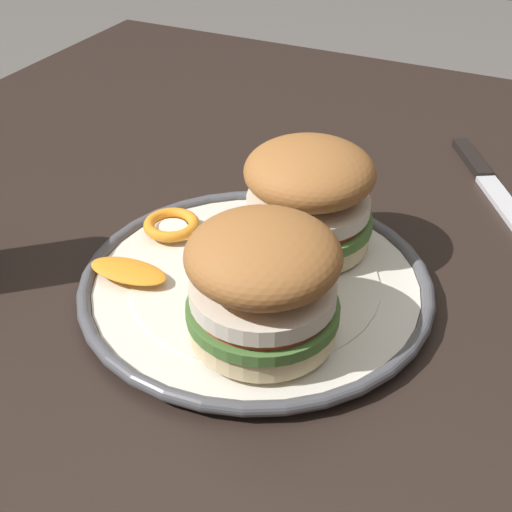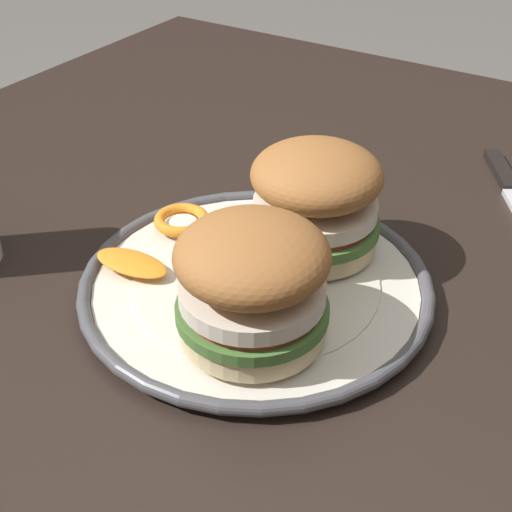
{
  "view_description": "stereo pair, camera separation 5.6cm",
  "coord_description": "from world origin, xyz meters",
  "px_view_note": "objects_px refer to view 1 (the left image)",
  "views": [
    {
      "loc": [
        -0.44,
        -0.24,
        1.14
      ],
      "look_at": [
        0.01,
        -0.03,
        0.79
      ],
      "focal_mm": 49.74,
      "sensor_mm": 36.0,
      "label": 1
    },
    {
      "loc": [
        -0.41,
        -0.29,
        1.14
      ],
      "look_at": [
        0.01,
        -0.03,
        0.79
      ],
      "focal_mm": 49.74,
      "sensor_mm": 36.0,
      "label": 2
    }
  ],
  "objects_px": {
    "dinner_plate": "(256,284)",
    "dining_table": "(226,365)",
    "sandwich_half_left": "(309,195)",
    "sandwich_half_right": "(263,281)",
    "table_knife": "(486,180)"
  },
  "relations": [
    {
      "from": "dining_table",
      "to": "sandwich_half_left",
      "type": "height_order",
      "value": "sandwich_half_left"
    },
    {
      "from": "sandwich_half_left",
      "to": "table_knife",
      "type": "bearing_deg",
      "value": -29.44
    },
    {
      "from": "dinner_plate",
      "to": "sandwich_half_left",
      "type": "bearing_deg",
      "value": -14.43
    },
    {
      "from": "dining_table",
      "to": "table_knife",
      "type": "bearing_deg",
      "value": -29.04
    },
    {
      "from": "dining_table",
      "to": "sandwich_half_right",
      "type": "relative_size",
      "value": 8.46
    },
    {
      "from": "sandwich_half_left",
      "to": "sandwich_half_right",
      "type": "xyz_separation_m",
      "value": [
        -0.14,
        -0.02,
        0.0
      ]
    },
    {
      "from": "dinner_plate",
      "to": "sandwich_half_right",
      "type": "xyz_separation_m",
      "value": [
        -0.06,
        -0.04,
        0.06
      ]
    },
    {
      "from": "dinner_plate",
      "to": "dining_table",
      "type": "bearing_deg",
      "value": 115.86
    },
    {
      "from": "dining_table",
      "to": "dinner_plate",
      "type": "bearing_deg",
      "value": -64.14
    },
    {
      "from": "dining_table",
      "to": "sandwich_half_right",
      "type": "bearing_deg",
      "value": -128.97
    },
    {
      "from": "sandwich_half_left",
      "to": "sandwich_half_right",
      "type": "distance_m",
      "value": 0.14
    },
    {
      "from": "sandwich_half_right",
      "to": "dining_table",
      "type": "bearing_deg",
      "value": 51.03
    },
    {
      "from": "dinner_plate",
      "to": "table_knife",
      "type": "relative_size",
      "value": 1.58
    },
    {
      "from": "dinner_plate",
      "to": "sandwich_half_right",
      "type": "distance_m",
      "value": 0.09
    },
    {
      "from": "dining_table",
      "to": "dinner_plate",
      "type": "distance_m",
      "value": 0.1
    }
  ]
}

